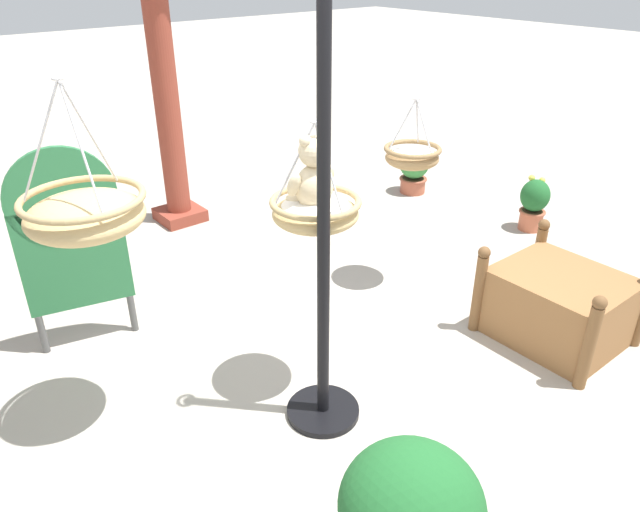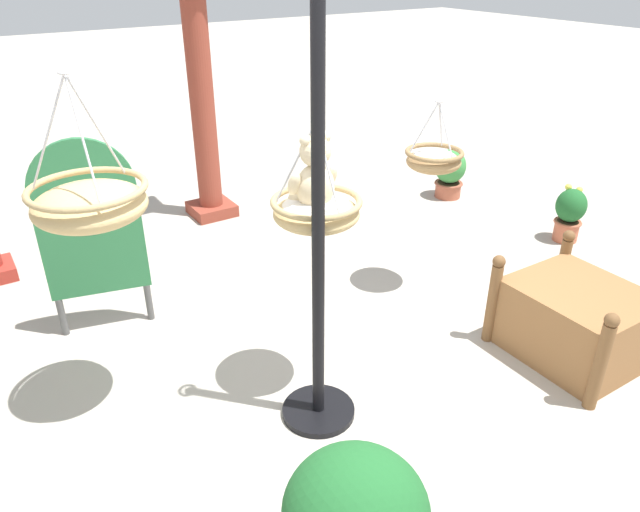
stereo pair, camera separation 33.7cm
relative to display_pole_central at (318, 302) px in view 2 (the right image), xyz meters
name	(u,v)px [view 2 (the right image)]	position (x,y,z in m)	size (l,w,h in m)	color
ground_plane	(322,390)	(0.14, 0.17, -0.80)	(40.00, 40.00, 0.00)	#A8A093
display_pole_central	(318,302)	(0.00, 0.00, 0.00)	(0.44, 0.44, 2.54)	black
hanging_basket_with_teddy	(316,211)	(0.15, 0.25, 0.42)	(0.51, 0.51, 0.61)	tan
teddy_bear	(314,177)	(0.15, 0.27, 0.61)	(0.30, 0.28, 0.44)	beige
hanging_basket_left_high	(90,203)	(-0.94, 0.73, 0.54)	(0.62, 0.62, 0.79)	tan
hanging_basket_right_low	(434,159)	(1.57, 0.82, 0.30)	(0.44, 0.44, 0.54)	#A37F51
greenhouse_pillar_left	(202,98)	(0.70, 3.17, 0.42)	(0.45, 0.45, 2.54)	brown
wooden_planter_box	(577,319)	(1.81, -0.44, -0.52)	(0.83, 0.94, 0.68)	olive
potted_plant_fern_front	(570,213)	(3.31, 0.72, -0.52)	(0.28, 0.28, 0.55)	#BC6042
potted_plant_flowering_red	(450,173)	(3.16, 2.17, -0.51)	(0.35, 0.35, 0.55)	#AD563D
display_sign_board	(89,223)	(-0.80, 1.64, 0.05)	(0.68, 0.20, 1.44)	#286B3D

